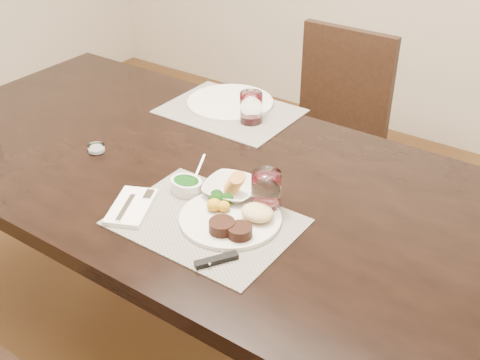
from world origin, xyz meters
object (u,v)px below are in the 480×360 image
Objects in this scene: wine_glass_near at (266,193)px; dinner_plate at (234,218)px; steak_knife at (224,254)px; cracker_bowl at (232,189)px; chair_far at (331,125)px; far_plate at (230,102)px.

dinner_plate is at bearing -108.14° from wine_glass_near.
wine_glass_near is (0.03, 0.10, 0.03)m from dinner_plate.
dinner_plate is 2.44× the size of wine_glass_near.
cracker_bowl reaches higher than steak_knife.
wine_glass_near is at bearing 94.30° from dinner_plate.
chair_far is 1.05m from cracker_bowl.
far_plate is (-0.43, 0.58, -0.01)m from dinner_plate.
chair_far is 3.36× the size of dinner_plate.
cracker_bowl is (-0.14, 0.23, 0.02)m from steak_knife.
chair_far is at bearing 126.21° from dinner_plate.
chair_far is 0.60m from far_plate.
wine_glass_near is 0.35× the size of far_plate.
cracker_bowl reaches higher than far_plate.
cracker_bowl is (-0.08, 0.10, 0.01)m from dinner_plate.
chair_far is at bearing 72.38° from far_plate.
far_plate is (-0.47, 0.48, -0.04)m from wine_glass_near.
steak_knife is 0.23m from wine_glass_near.
far_plate is at bearing 149.00° from dinner_plate.
dinner_plate is at bearing -53.44° from far_plate.
wine_glass_near is 0.67m from far_plate.
steak_knife is (0.06, -0.12, -0.01)m from dinner_plate.
wine_glass_near is (0.30, -1.00, 0.30)m from chair_far.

